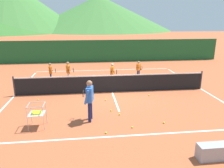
{
  "coord_description": "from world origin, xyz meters",
  "views": [
    {
      "loc": [
        -1.36,
        -11.44,
        3.86
      ],
      "look_at": [
        -0.16,
        -1.33,
        0.86
      ],
      "focal_mm": 35.22,
      "sensor_mm": 36.0,
      "label": 1
    }
  ],
  "objects_px": {
    "tennis_ball_0": "(106,133)",
    "tennis_ball_3": "(111,110)",
    "tennis_ball_6": "(164,123)",
    "student_3": "(139,68)",
    "tennis_ball_2": "(106,100)",
    "tennis_ball_4": "(149,95)",
    "courtside_bench": "(223,151)",
    "tennis_ball_5": "(38,100)",
    "student_2": "(112,72)",
    "ball_cart": "(37,113)",
    "student_1": "(68,70)",
    "tennis_net": "(112,83)",
    "tennis_ball_1": "(119,114)",
    "instructor": "(90,97)",
    "tennis_ball_7": "(132,127)",
    "student_0": "(51,71)"
  },
  "relations": [
    {
      "from": "student_0",
      "to": "student_1",
      "type": "bearing_deg",
      "value": -9.48
    },
    {
      "from": "tennis_net",
      "to": "student_3",
      "type": "distance_m",
      "value": 3.44
    },
    {
      "from": "student_0",
      "to": "tennis_ball_6",
      "type": "xyz_separation_m",
      "value": [
        5.13,
        -6.29,
        -0.74
      ]
    },
    {
      "from": "student_0",
      "to": "student_1",
      "type": "xyz_separation_m",
      "value": [
        1.1,
        -0.18,
        0.05
      ]
    },
    {
      "from": "student_3",
      "to": "tennis_ball_6",
      "type": "bearing_deg",
      "value": -94.93
    },
    {
      "from": "student_3",
      "to": "tennis_ball_5",
      "type": "xyz_separation_m",
      "value": [
        -5.92,
        -3.53,
        -0.68
      ]
    },
    {
      "from": "tennis_ball_2",
      "to": "tennis_ball_3",
      "type": "relative_size",
      "value": 1.0
    },
    {
      "from": "student_1",
      "to": "instructor",
      "type": "bearing_deg",
      "value": -77.54
    },
    {
      "from": "tennis_ball_2",
      "to": "tennis_ball_5",
      "type": "height_order",
      "value": "same"
    },
    {
      "from": "student_3",
      "to": "courtside_bench",
      "type": "height_order",
      "value": "student_3"
    },
    {
      "from": "tennis_ball_0",
      "to": "tennis_ball_1",
      "type": "distance_m",
      "value": 1.65
    },
    {
      "from": "student_1",
      "to": "tennis_ball_7",
      "type": "xyz_separation_m",
      "value": [
        2.74,
        -6.34,
        -0.78
      ]
    },
    {
      "from": "student_3",
      "to": "tennis_ball_0",
      "type": "distance_m",
      "value": 7.82
    },
    {
      "from": "tennis_ball_3",
      "to": "courtside_bench",
      "type": "bearing_deg",
      "value": -53.12
    },
    {
      "from": "student_2",
      "to": "ball_cart",
      "type": "relative_size",
      "value": 1.46
    },
    {
      "from": "student_0",
      "to": "tennis_ball_2",
      "type": "relative_size",
      "value": 18.8
    },
    {
      "from": "tennis_ball_2",
      "to": "tennis_ball_4",
      "type": "xyz_separation_m",
      "value": [
        2.32,
        0.43,
        0.0
      ]
    },
    {
      "from": "courtside_bench",
      "to": "student_2",
      "type": "bearing_deg",
      "value": 105.95
    },
    {
      "from": "tennis_ball_4",
      "to": "tennis_ball_7",
      "type": "xyz_separation_m",
      "value": [
        -1.61,
        -3.41,
        0.0
      ]
    },
    {
      "from": "student_1",
      "to": "tennis_ball_6",
      "type": "bearing_deg",
      "value": -56.57
    },
    {
      "from": "tennis_ball_6",
      "to": "student_3",
      "type": "bearing_deg",
      "value": 85.07
    },
    {
      "from": "tennis_ball_5",
      "to": "student_0",
      "type": "bearing_deg",
      "value": 86.08
    },
    {
      "from": "tennis_ball_5",
      "to": "tennis_ball_1",
      "type": "bearing_deg",
      "value": -30.62
    },
    {
      "from": "courtside_bench",
      "to": "tennis_ball_5",
      "type": "bearing_deg",
      "value": 138.63
    },
    {
      "from": "instructor",
      "to": "student_2",
      "type": "height_order",
      "value": "instructor"
    },
    {
      "from": "instructor",
      "to": "tennis_ball_4",
      "type": "relative_size",
      "value": 24.24
    },
    {
      "from": "student_1",
      "to": "tennis_ball_2",
      "type": "bearing_deg",
      "value": -58.85
    },
    {
      "from": "tennis_ball_1",
      "to": "instructor",
      "type": "bearing_deg",
      "value": -164.36
    },
    {
      "from": "student_1",
      "to": "student_3",
      "type": "relative_size",
      "value": 1.14
    },
    {
      "from": "tennis_net",
      "to": "tennis_ball_2",
      "type": "relative_size",
      "value": 152.28
    },
    {
      "from": "tennis_ball_3",
      "to": "tennis_ball_5",
      "type": "bearing_deg",
      "value": 152.88
    },
    {
      "from": "instructor",
      "to": "tennis_ball_2",
      "type": "relative_size",
      "value": 24.24
    },
    {
      "from": "tennis_ball_2",
      "to": "tennis_ball_1",
      "type": "bearing_deg",
      "value": -76.91
    },
    {
      "from": "tennis_ball_0",
      "to": "tennis_ball_2",
      "type": "bearing_deg",
      "value": 85.0
    },
    {
      "from": "tennis_net",
      "to": "tennis_ball_4",
      "type": "bearing_deg",
      "value": -24.15
    },
    {
      "from": "tennis_ball_2",
      "to": "tennis_ball_6",
      "type": "xyz_separation_m",
      "value": [
        2.01,
        -2.76,
        0.0
      ]
    },
    {
      "from": "instructor",
      "to": "tennis_ball_7",
      "type": "height_order",
      "value": "instructor"
    },
    {
      "from": "tennis_ball_1",
      "to": "tennis_ball_5",
      "type": "distance_m",
      "value": 4.36
    },
    {
      "from": "tennis_ball_5",
      "to": "tennis_ball_7",
      "type": "height_order",
      "value": "same"
    },
    {
      "from": "tennis_ball_0",
      "to": "student_0",
      "type": "bearing_deg",
      "value": 112.6
    },
    {
      "from": "tennis_ball_1",
      "to": "tennis_ball_3",
      "type": "height_order",
      "value": "same"
    },
    {
      "from": "tennis_ball_1",
      "to": "tennis_ball_2",
      "type": "height_order",
      "value": "same"
    },
    {
      "from": "student_3",
      "to": "tennis_ball_1",
      "type": "bearing_deg",
      "value": -110.65
    },
    {
      "from": "ball_cart",
      "to": "tennis_ball_4",
      "type": "bearing_deg",
      "value": 29.91
    },
    {
      "from": "tennis_net",
      "to": "tennis_ball_1",
      "type": "bearing_deg",
      "value": -90.94
    },
    {
      "from": "tennis_ball_0",
      "to": "tennis_ball_6",
      "type": "height_order",
      "value": "same"
    },
    {
      "from": "instructor",
      "to": "tennis_ball_0",
      "type": "distance_m",
      "value": 1.58
    },
    {
      "from": "student_2",
      "to": "tennis_ball_4",
      "type": "xyz_separation_m",
      "value": [
        1.65,
        -2.36,
        -0.75
      ]
    },
    {
      "from": "tennis_ball_2",
      "to": "tennis_ball_3",
      "type": "xyz_separation_m",
      "value": [
        0.11,
        -1.34,
        0.0
      ]
    },
    {
      "from": "tennis_ball_0",
      "to": "tennis_ball_3",
      "type": "relative_size",
      "value": 1.0
    }
  ]
}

